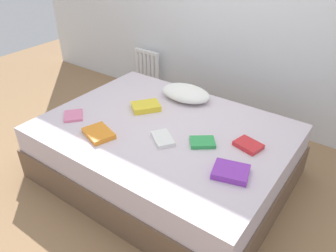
# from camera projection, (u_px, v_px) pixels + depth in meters

# --- Properties ---
(ground_plane) EXTENTS (8.00, 8.00, 0.00)m
(ground_plane) POSITION_uv_depth(u_px,v_px,m) (165.00, 174.00, 2.95)
(ground_plane) COLOR #93704C
(bed) EXTENTS (2.00, 1.50, 0.50)m
(bed) POSITION_uv_depth(u_px,v_px,m) (165.00, 152.00, 2.82)
(bed) COLOR brown
(bed) RESTS_ON ground
(radiator) EXTENTS (0.36, 0.04, 0.49)m
(radiator) POSITION_uv_depth(u_px,v_px,m) (147.00, 69.00, 4.18)
(radiator) COLOR white
(radiator) RESTS_ON ground
(pillow) EXTENTS (0.48, 0.32, 0.12)m
(pillow) POSITION_uv_depth(u_px,v_px,m) (186.00, 93.00, 3.07)
(pillow) COLOR white
(pillow) RESTS_ON bed
(textbook_green) EXTENTS (0.23, 0.22, 0.03)m
(textbook_green) POSITION_uv_depth(u_px,v_px,m) (202.00, 142.00, 2.47)
(textbook_green) COLOR green
(textbook_green) RESTS_ON bed
(textbook_orange) EXTENTS (0.29, 0.25, 0.04)m
(textbook_orange) POSITION_uv_depth(u_px,v_px,m) (99.00, 133.00, 2.57)
(textbook_orange) COLOR orange
(textbook_orange) RESTS_ON bed
(textbook_purple) EXTENTS (0.27, 0.24, 0.04)m
(textbook_purple) POSITION_uv_depth(u_px,v_px,m) (231.00, 172.00, 2.17)
(textbook_purple) COLOR purple
(textbook_purple) RESTS_ON bed
(textbook_yellow) EXTENTS (0.29, 0.30, 0.05)m
(textbook_yellow) POSITION_uv_depth(u_px,v_px,m) (146.00, 106.00, 2.92)
(textbook_yellow) COLOR yellow
(textbook_yellow) RESTS_ON bed
(textbook_red) EXTENTS (0.22, 0.18, 0.03)m
(textbook_red) POSITION_uv_depth(u_px,v_px,m) (248.00, 145.00, 2.43)
(textbook_red) COLOR red
(textbook_red) RESTS_ON bed
(textbook_white) EXTENTS (0.25, 0.24, 0.03)m
(textbook_white) POSITION_uv_depth(u_px,v_px,m) (163.00, 139.00, 2.51)
(textbook_white) COLOR white
(textbook_white) RESTS_ON bed
(textbook_pink) EXTENTS (0.24, 0.24, 0.02)m
(textbook_pink) POSITION_uv_depth(u_px,v_px,m) (73.00, 116.00, 2.81)
(textbook_pink) COLOR pink
(textbook_pink) RESTS_ON bed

